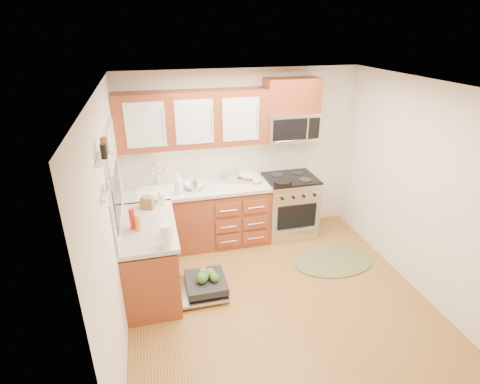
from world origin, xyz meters
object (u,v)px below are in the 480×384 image
object	(u,v)px
dishwasher	(203,286)
paper_towel_roll	(166,236)
skillet	(283,182)
upper_cabinets	(193,119)
bowl_a	(248,176)
sink	(161,200)
rug	(334,261)
range	(289,206)
bowl_b	(195,185)
microwave	(291,126)
cutting_board	(237,180)
stock_pot	(232,177)
cup	(257,180)

from	to	relation	value
dishwasher	paper_towel_roll	world-z (taller)	paper_towel_roll
dishwasher	skillet	world-z (taller)	skillet
upper_cabinets	bowl_a	world-z (taller)	upper_cabinets
sink	rug	distance (m)	2.57
sink	range	bearing A→B (deg)	0.30
rug	bowl_b	distance (m)	2.23
range	paper_towel_roll	size ratio (longest dim) A/B	3.69
upper_cabinets	paper_towel_roll	bearing A→B (deg)	-108.22
upper_cabinets	paper_towel_roll	world-z (taller)	upper_cabinets
range	bowl_b	size ratio (longest dim) A/B	3.12
range	rug	distance (m)	1.09
range	bowl_b	distance (m)	1.53
microwave	skillet	world-z (taller)	microwave
range	bowl_a	world-z (taller)	bowl_a
sink	dishwasher	world-z (taller)	sink
dishwasher	skillet	xyz separation A→B (m)	(1.34, 0.92, 0.87)
dishwasher	cutting_board	world-z (taller)	cutting_board
upper_cabinets	bowl_b	bearing A→B (deg)	-104.97
stock_pot	bowl_b	size ratio (longest dim) A/B	0.71
paper_towel_roll	microwave	bearing A→B (deg)	39.13
stock_pot	cutting_board	bearing A→B (deg)	-3.72
upper_cabinets	paper_towel_roll	xyz separation A→B (m)	(-0.52, -1.59, -0.82)
skillet	cutting_board	distance (m)	0.68
paper_towel_roll	dishwasher	bearing A→B (deg)	39.37
stock_pot	bowl_b	distance (m)	0.59
cutting_board	bowl_b	bearing A→B (deg)	-168.87
range	stock_pot	size ratio (longest dim) A/B	4.39
upper_cabinets	rug	xyz separation A→B (m)	(1.74, -1.07, -1.86)
dishwasher	paper_towel_roll	bearing A→B (deg)	-140.63
upper_cabinets	stock_pot	world-z (taller)	upper_cabinets
upper_cabinets	range	world-z (taller)	upper_cabinets
sink	bowl_a	xyz separation A→B (m)	(1.31, 0.18, 0.16)
stock_pot	bowl_a	bearing A→B (deg)	10.17
dishwasher	stock_pot	xyz separation A→B (m)	(0.67, 1.25, 0.89)
microwave	cup	world-z (taller)	microwave
dishwasher	upper_cabinets	bearing A→B (deg)	83.96
range	rug	xyz separation A→B (m)	(0.34, -0.93, -0.46)
bowl_b	sink	bearing A→B (deg)	-179.61
stock_pot	bowl_b	world-z (taller)	stock_pot
dishwasher	stock_pot	size ratio (longest dim) A/B	3.23
rug	paper_towel_roll	size ratio (longest dim) A/B	4.44
cup	bowl_b	bearing A→B (deg)	177.55
bowl_a	skillet	bearing A→B (deg)	-41.86
bowl_a	microwave	bearing A→B (deg)	-4.59
rug	skillet	xyz separation A→B (m)	(-0.54, 0.72, 0.96)
range	sink	size ratio (longest dim) A/B	1.53
stock_pot	cup	world-z (taller)	stock_pot
stock_pot	bowl_a	distance (m)	0.26
cutting_board	range	bearing A→B (deg)	-8.51
upper_cabinets	microwave	xyz separation A→B (m)	(1.41, -0.02, -0.18)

